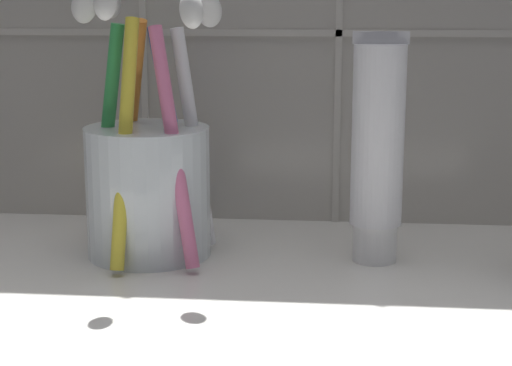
{
  "coord_description": "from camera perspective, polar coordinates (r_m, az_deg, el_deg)",
  "views": [
    {
      "loc": [
        1.4,
        -47.51,
        19.38
      ],
      "look_at": [
        -3.38,
        3.03,
        8.13
      ],
      "focal_mm": 60.0,
      "sensor_mm": 36.0,
      "label": 1
    }
  ],
  "objects": [
    {
      "name": "sink_counter",
      "position": [
        0.51,
        3.51,
        -8.67
      ],
      "size": [
        59.31,
        35.68,
        2.0
      ],
      "primitive_type": "cube",
      "color": "silver",
      "rests_on": "ground"
    },
    {
      "name": "toothbrush_cup",
      "position": [
        0.58,
        -7.18,
        0.28
      ],
      "size": [
        10.22,
        13.5,
        18.22
      ],
      "color": "silver",
      "rests_on": "sink_counter"
    },
    {
      "name": "toothpaste_tube",
      "position": [
        0.56,
        8.1,
        2.21
      ],
      "size": [
        3.57,
        3.4,
        15.08
      ],
      "color": "white",
      "rests_on": "sink_counter"
    }
  ]
}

